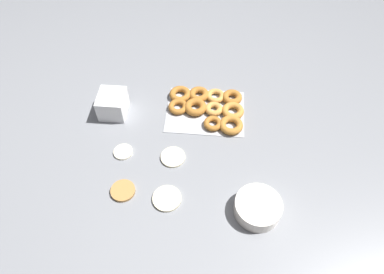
{
  "coord_description": "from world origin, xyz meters",
  "views": [
    {
      "loc": [
        -0.13,
        0.84,
        1.23
      ],
      "look_at": [
        -0.05,
        -0.06,
        0.04
      ],
      "focal_mm": 32.0,
      "sensor_mm": 36.0,
      "label": 1
    }
  ],
  "objects_px": {
    "pancake_1": "(167,198)",
    "pancake_2": "(123,191)",
    "pancake_3": "(123,152)",
    "container_stack": "(113,104)",
    "batter_bowl": "(258,208)",
    "pancake_0": "(173,157)",
    "donut_tray": "(208,107)"
  },
  "relations": [
    {
      "from": "pancake_2",
      "to": "donut_tray",
      "type": "xyz_separation_m",
      "value": [
        -0.32,
        -0.47,
        0.01
      ]
    },
    {
      "from": "pancake_1",
      "to": "container_stack",
      "type": "distance_m",
      "value": 0.54
    },
    {
      "from": "donut_tray",
      "to": "batter_bowl",
      "type": "relative_size",
      "value": 2.05
    },
    {
      "from": "pancake_3",
      "to": "batter_bowl",
      "type": "distance_m",
      "value": 0.62
    },
    {
      "from": "pancake_0",
      "to": "container_stack",
      "type": "distance_m",
      "value": 0.39
    },
    {
      "from": "pancake_2",
      "to": "batter_bowl",
      "type": "xyz_separation_m",
      "value": [
        -0.53,
        0.04,
        0.02
      ]
    },
    {
      "from": "batter_bowl",
      "to": "container_stack",
      "type": "xyz_separation_m",
      "value": [
        0.66,
        -0.46,
        0.02
      ]
    },
    {
      "from": "pancake_1",
      "to": "pancake_2",
      "type": "xyz_separation_m",
      "value": [
        0.18,
        -0.02,
        0.0
      ]
    },
    {
      "from": "pancake_1",
      "to": "pancake_2",
      "type": "relative_size",
      "value": 1.17
    },
    {
      "from": "pancake_2",
      "to": "pancake_1",
      "type": "bearing_deg",
      "value": 174.17
    },
    {
      "from": "pancake_1",
      "to": "container_stack",
      "type": "xyz_separation_m",
      "value": [
        0.31,
        -0.44,
        0.05
      ]
    },
    {
      "from": "pancake_1",
      "to": "batter_bowl",
      "type": "relative_size",
      "value": 0.64
    },
    {
      "from": "pancake_1",
      "to": "pancake_3",
      "type": "bearing_deg",
      "value": -43.31
    },
    {
      "from": "batter_bowl",
      "to": "donut_tray",
      "type": "bearing_deg",
      "value": -67.07
    },
    {
      "from": "pancake_3",
      "to": "donut_tray",
      "type": "relative_size",
      "value": 0.23
    },
    {
      "from": "container_stack",
      "to": "pancake_0",
      "type": "bearing_deg",
      "value": 142.37
    },
    {
      "from": "container_stack",
      "to": "pancake_2",
      "type": "bearing_deg",
      "value": 107.2
    },
    {
      "from": "batter_bowl",
      "to": "pancake_3",
      "type": "bearing_deg",
      "value": -21.75
    },
    {
      "from": "pancake_2",
      "to": "container_stack",
      "type": "bearing_deg",
      "value": -72.8
    },
    {
      "from": "pancake_3",
      "to": "pancake_2",
      "type": "bearing_deg",
      "value": 101.69
    },
    {
      "from": "pancake_3",
      "to": "batter_bowl",
      "type": "height_order",
      "value": "batter_bowl"
    },
    {
      "from": "pancake_0",
      "to": "pancake_2",
      "type": "distance_m",
      "value": 0.25
    },
    {
      "from": "batter_bowl",
      "to": "pancake_2",
      "type": "bearing_deg",
      "value": -4.27
    },
    {
      "from": "pancake_1",
      "to": "batter_bowl",
      "type": "distance_m",
      "value": 0.35
    },
    {
      "from": "pancake_0",
      "to": "pancake_3",
      "type": "height_order",
      "value": "same"
    },
    {
      "from": "container_stack",
      "to": "batter_bowl",
      "type": "bearing_deg",
      "value": 145.29
    },
    {
      "from": "pancake_0",
      "to": "batter_bowl",
      "type": "bearing_deg",
      "value": 148.04
    },
    {
      "from": "pancake_0",
      "to": "pancake_1",
      "type": "height_order",
      "value": "same"
    },
    {
      "from": "pancake_1",
      "to": "batter_bowl",
      "type": "height_order",
      "value": "batter_bowl"
    },
    {
      "from": "pancake_2",
      "to": "pancake_3",
      "type": "height_order",
      "value": "pancake_2"
    },
    {
      "from": "pancake_0",
      "to": "donut_tray",
      "type": "bearing_deg",
      "value": -114.83
    },
    {
      "from": "pancake_0",
      "to": "donut_tray",
      "type": "relative_size",
      "value": 0.29
    }
  ]
}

